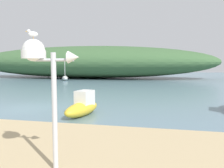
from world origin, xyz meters
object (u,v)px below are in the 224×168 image
Objects in this scene: motorboat_inner_mooring at (83,106)px; sailboat_east_reach at (65,78)px; seagull_on_radar at (32,33)px; mast_structure at (40,61)px.

motorboat_inner_mooring is 24.65m from sailboat_east_reach.
motorboat_inner_mooring is at bearing 99.46° from seagull_on_radar.
sailboat_east_reach is (-10.73, 22.19, -0.10)m from motorboat_inner_mooring.
mast_structure is 0.98× the size of sailboat_east_reach.
seagull_on_radar is 30.99m from sailboat_east_reach.
motorboat_inner_mooring is 0.93× the size of sailboat_east_reach.
sailboat_east_reach is at bearing 115.80° from motorboat_inner_mooring.
seagull_on_radar reaches higher than motorboat_inner_mooring.
seagull_on_radar is at bearing -80.54° from motorboat_inner_mooring.
sailboat_east_reach is (-11.78, 28.51, -3.02)m from seagull_on_radar.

